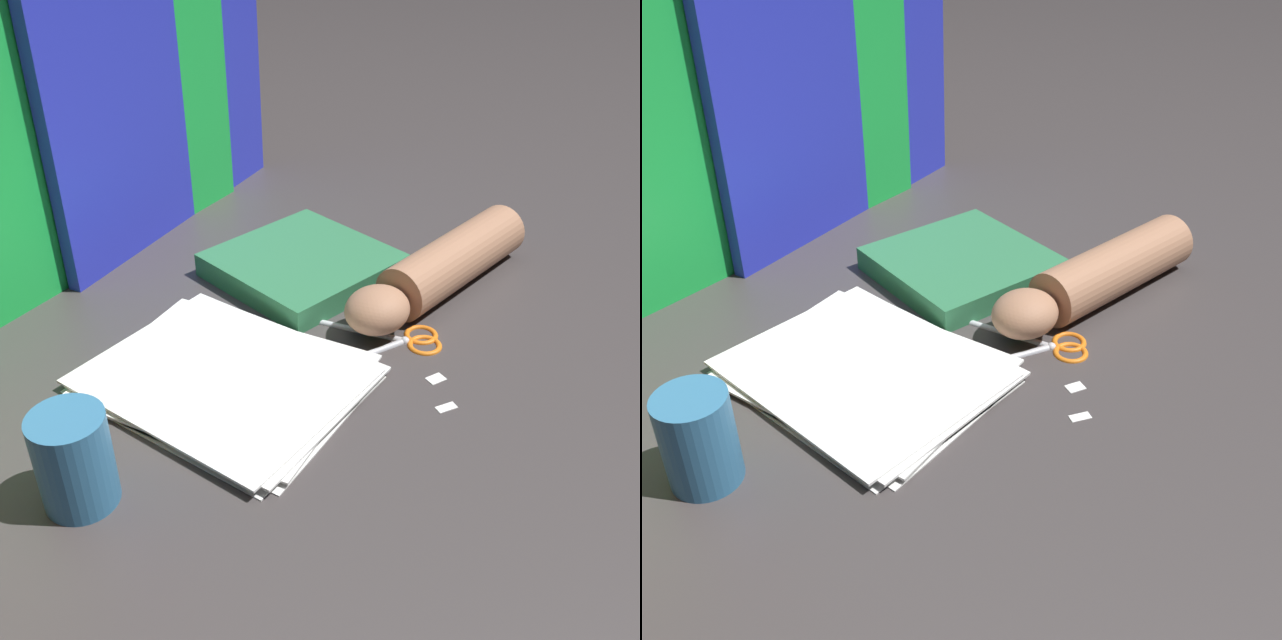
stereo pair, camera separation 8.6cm
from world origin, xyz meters
The scene contains 10 objects.
ground_plane centered at (0.00, 0.00, 0.00)m, with size 6.00×6.00×0.00m, color #3D3838.
backdrop_panel_center centered at (0.03, 0.39, 0.20)m, with size 0.70×0.03×0.40m.
backdrop_panel_right centered at (0.24, 0.39, 0.27)m, with size 0.51×0.07×0.53m.
paper_stack centered at (-0.07, 0.06, 0.01)m, with size 0.26×0.31×0.02m.
book_closed centered at (0.19, 0.12, 0.02)m, with size 0.27×0.26×0.03m.
scissors centered at (0.11, -0.07, 0.00)m, with size 0.16×0.17×0.01m.
hand_forearm centered at (0.24, -0.07, 0.04)m, with size 0.35×0.14×0.07m.
paper_scrap_near centered at (0.06, -0.14, 0.00)m, with size 0.03×0.02×0.00m.
paper_scrap_mid centered at (0.02, -0.17, 0.00)m, with size 0.03×0.02×0.00m.
mug centered at (-0.28, 0.07, 0.05)m, with size 0.07×0.07×0.10m.
Camera 1 is at (-0.59, -0.38, 0.53)m, focal length 42.00 mm.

